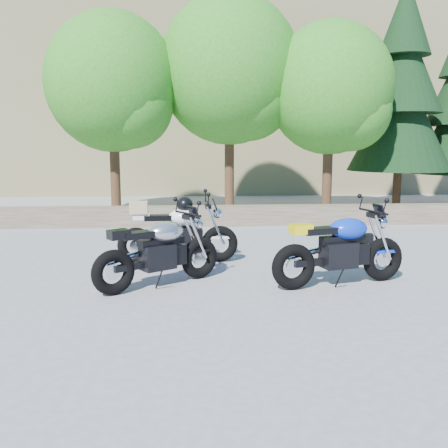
{
  "coord_description": "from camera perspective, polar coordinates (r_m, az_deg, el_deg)",
  "views": [
    {
      "loc": [
        -0.35,
        -7.25,
        2.07
      ],
      "look_at": [
        0.2,
        1.0,
        0.75
      ],
      "focal_mm": 40.0,
      "sensor_mm": 36.0,
      "label": 1
    }
  ],
  "objects": [
    {
      "name": "ground",
      "position": [
        7.54,
        -1.02,
        -6.85
      ],
      "size": [
        90.0,
        90.0,
        0.0
      ],
      "primitive_type": "plane",
      "color": "slate",
      "rests_on": "ground"
    },
    {
      "name": "tree_decid_left",
      "position": [
        14.61,
        -12.26,
        15.01
      ],
      "size": [
        3.67,
        3.67,
        5.62
      ],
      "color": "#382314",
      "rests_on": "ground"
    },
    {
      "name": "backpack",
      "position": [
        9.68,
        15.69,
        -2.37
      ],
      "size": [
        0.35,
        0.32,
        0.42
      ],
      "rotation": [
        0.0,
        0.0,
        -0.2
      ],
      "color": "black",
      "rests_on": "ground"
    },
    {
      "name": "white_bike",
      "position": [
        8.77,
        -5.34,
        -0.78
      ],
      "size": [
        2.12,
        0.67,
        1.17
      ],
      "rotation": [
        0.0,
        0.0,
        0.05
      ],
      "color": "black",
      "rests_on": "ground"
    },
    {
      "name": "blue_bike",
      "position": [
        7.57,
        13.22,
        -2.88
      ],
      "size": [
        2.15,
        0.84,
        1.1
      ],
      "rotation": [
        0.0,
        0.0,
        0.26
      ],
      "color": "black",
      "rests_on": "ground"
    },
    {
      "name": "hillside",
      "position": [
        35.82,
        1.67,
        17.78
      ],
      "size": [
        80.0,
        30.0,
        15.0
      ],
      "primitive_type": "cube",
      "color": "olive",
      "rests_on": "ground"
    },
    {
      "name": "silver_bike",
      "position": [
        7.38,
        -7.39,
        -3.19
      ],
      "size": [
        1.83,
        1.3,
        1.05
      ],
      "rotation": [
        0.0,
        0.0,
        0.59
      ],
      "color": "black",
      "rests_on": "ground"
    },
    {
      "name": "tree_decid_mid",
      "position": [
        14.97,
        1.07,
        16.63
      ],
      "size": [
        4.08,
        4.08,
        6.24
      ],
      "color": "#382314",
      "rests_on": "ground"
    },
    {
      "name": "conifer_near",
      "position": [
        16.86,
        19.68,
        14.03
      ],
      "size": [
        3.17,
        3.17,
        7.06
      ],
      "color": "#382314",
      "rests_on": "ground"
    },
    {
      "name": "stone_wall",
      "position": [
        12.88,
        -2.22,
        0.94
      ],
      "size": [
        22.0,
        0.55,
        0.5
      ],
      "primitive_type": "cube",
      "color": "brown",
      "rests_on": "ground"
    },
    {
      "name": "tree_decid_right",
      "position": [
        14.82,
        12.48,
        14.39
      ],
      "size": [
        3.54,
        3.54,
        5.41
      ],
      "color": "#382314",
      "rests_on": "ground"
    }
  ]
}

